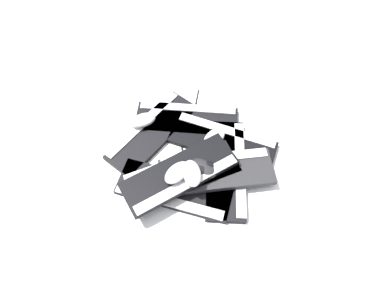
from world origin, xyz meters
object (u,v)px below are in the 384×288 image
(mouse_5, at_px, (202,169))
(keyboard_5, at_px, (216,171))
(keyboard_1, at_px, (174,190))
(keyboard_6, at_px, (181,175))
(mouse_2, at_px, (177,173))
(mouse_0, at_px, (214,138))
(keyboard_4, at_px, (187,119))
(keyboard_3, at_px, (223,142))
(keyboard_2, at_px, (226,168))
(mouse_1, at_px, (204,168))
(mouse_4, at_px, (192,173))
(mouse_3, at_px, (143,121))
(keyboard_0, at_px, (152,132))
(keyboard_7, at_px, (180,174))

(mouse_5, bearing_deg, keyboard_5, 173.91)
(keyboard_1, bearing_deg, keyboard_6, -104.81)
(keyboard_1, height_order, keyboard_5, keyboard_5)
(mouse_2, bearing_deg, mouse_0, -173.14)
(keyboard_4, bearing_deg, keyboard_5, 126.00)
(mouse_0, height_order, mouse_5, mouse_5)
(keyboard_1, xyz_separation_m, keyboard_3, (-0.14, -0.26, 0.00))
(keyboard_2, relative_size, keyboard_5, 0.99)
(mouse_0, bearing_deg, mouse_2, 4.10)
(keyboard_1, relative_size, mouse_0, 4.08)
(keyboard_2, xyz_separation_m, keyboard_4, (0.21, -0.20, 0.00))
(mouse_1, relative_size, mouse_4, 1.00)
(keyboard_3, distance_m, mouse_5, 0.20)
(keyboard_1, xyz_separation_m, mouse_3, (0.20, -0.26, 0.04))
(keyboard_0, relative_size, keyboard_4, 1.01)
(keyboard_1, distance_m, keyboard_2, 0.23)
(keyboard_2, xyz_separation_m, keyboard_7, (0.17, 0.09, 0.06))
(keyboard_3, relative_size, mouse_1, 4.15)
(mouse_3, bearing_deg, mouse_2, 95.47)
(keyboard_1, bearing_deg, keyboard_3, -119.11)
(keyboard_5, relative_size, mouse_5, 4.23)
(mouse_0, bearing_deg, mouse_1, 24.47)
(keyboard_4, xyz_separation_m, mouse_4, (-0.09, 0.30, 0.10))
(keyboard_1, relative_size, keyboard_2, 0.98)
(mouse_2, distance_m, mouse_3, 0.32)
(mouse_2, relative_size, mouse_3, 1.00)
(keyboard_3, relative_size, keyboard_7, 1.08)
(mouse_2, bearing_deg, keyboard_2, 153.74)
(keyboard_2, bearing_deg, mouse_0, -56.67)
(keyboard_4, bearing_deg, mouse_5, 115.05)
(keyboard_6, distance_m, mouse_2, 0.07)
(mouse_4, bearing_deg, mouse_2, -104.16)
(keyboard_2, relative_size, keyboard_6, 1.03)
(mouse_1, relative_size, mouse_3, 1.00)
(keyboard_2, relative_size, keyboard_7, 1.08)
(mouse_4, bearing_deg, keyboard_1, -80.78)
(mouse_2, bearing_deg, keyboard_6, -163.31)
(keyboard_7, bearing_deg, keyboard_2, -150.31)
(mouse_0, height_order, mouse_3, same)
(mouse_0, relative_size, mouse_1, 1.00)
(keyboard_5, relative_size, mouse_4, 4.23)
(mouse_2, bearing_deg, mouse_4, 130.96)
(mouse_3, bearing_deg, mouse_5, 111.33)
(keyboard_6, height_order, mouse_2, mouse_2)
(keyboard_5, height_order, keyboard_7, keyboard_7)
(keyboard_5, distance_m, mouse_0, 0.15)
(keyboard_0, bearing_deg, mouse_2, 127.91)
(keyboard_2, height_order, keyboard_4, same)
(keyboard_6, relative_size, mouse_4, 4.06)
(mouse_1, distance_m, mouse_2, 0.11)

